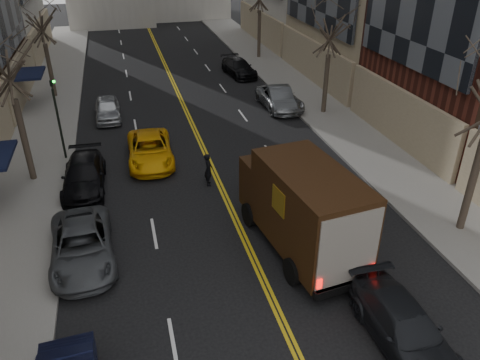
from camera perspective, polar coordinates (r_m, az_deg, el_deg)
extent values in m
cube|color=slate|center=(31.61, -22.76, 5.96)|extent=(4.00, 66.00, 0.15)
cube|color=slate|center=(33.85, 9.04, 9.33)|extent=(4.00, 66.00, 0.15)
cube|color=black|center=(34.82, -24.50, 11.70)|extent=(2.00, 3.00, 0.15)
cube|color=black|center=(35.27, -25.60, 9.85)|extent=(0.20, 3.00, 2.50)
cylinder|color=#382D23|center=(24.40, -24.77, 4.39)|extent=(0.30, 0.30, 4.05)
cylinder|color=#382D23|center=(36.66, -22.12, 12.27)|extent=(0.30, 0.30, 3.69)
cylinder|color=#382D23|center=(20.54, 26.35, -0.61)|extent=(0.30, 0.30, 3.96)
cylinder|color=#382D23|center=(31.43, 10.41, 11.47)|extent=(0.30, 0.30, 3.78)
cylinder|color=#382D23|center=(45.00, 2.35, 17.35)|extent=(0.30, 0.30, 4.14)
cylinder|color=black|center=(26.06, -21.15, 6.32)|extent=(0.12, 0.12, 3.80)
imported|color=black|center=(25.33, -22.10, 11.21)|extent=(0.15, 0.18, 0.90)
sphere|color=#0CE526|center=(25.23, -21.75, 11.09)|extent=(0.14, 0.14, 0.14)
cube|color=black|center=(18.43, 7.27, -6.66)|extent=(3.08, 6.84, 0.31)
cube|color=black|center=(19.68, 4.11, -0.43)|extent=(2.63, 2.04, 2.17)
cube|color=black|center=(17.20, 8.47, -3.61)|extent=(3.09, 5.33, 3.09)
cube|color=black|center=(16.36, 12.67, -12.57)|extent=(2.38, 0.48, 0.31)
cube|color=red|center=(15.58, 9.66, -12.42)|extent=(0.19, 0.08, 0.36)
cube|color=red|center=(16.57, 15.90, -10.35)|extent=(0.19, 0.08, 0.36)
cube|color=gold|center=(16.38, 4.70, -2.60)|extent=(0.16, 0.93, 0.93)
cube|color=gold|center=(17.52, 12.11, -0.95)|extent=(0.16, 0.93, 0.93)
cylinder|color=black|center=(19.62, 1.11, -4.23)|extent=(0.41, 1.02, 0.99)
cylinder|color=black|center=(20.55, 7.38, -2.81)|extent=(0.41, 1.02, 0.99)
cylinder|color=black|center=(16.79, 6.42, -11.01)|extent=(0.41, 1.02, 0.99)
cylinder|color=black|center=(17.87, 13.43, -8.91)|extent=(0.41, 1.02, 0.99)
imported|color=black|center=(15.38, 19.37, -16.58)|extent=(1.86, 4.52, 1.31)
cube|color=black|center=(15.41, 18.39, -13.63)|extent=(0.13, 0.04, 0.09)
cube|color=blue|center=(15.39, 18.45, -13.70)|extent=(0.10, 0.01, 0.06)
imported|color=#F0AB0A|center=(25.18, -10.91, 3.64)|extent=(2.42, 5.01, 1.37)
imported|color=black|center=(22.50, -3.88, 1.30)|extent=(0.46, 0.63, 1.63)
imported|color=#46494E|center=(18.51, -18.70, -7.58)|extent=(2.52, 5.00, 1.36)
imported|color=black|center=(23.40, -18.49, 0.52)|extent=(2.05, 4.73, 1.35)
imported|color=#B7BBC0|center=(31.67, -15.86, 8.35)|extent=(1.64, 3.96, 1.34)
imported|color=#4A4D51|center=(32.42, 4.88, 9.91)|extent=(2.07, 4.52, 1.44)
imported|color=#94979B|center=(32.48, 4.85, 9.87)|extent=(2.34, 4.92, 1.36)
imported|color=black|center=(39.84, -0.14, 13.55)|extent=(2.44, 4.78, 1.33)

